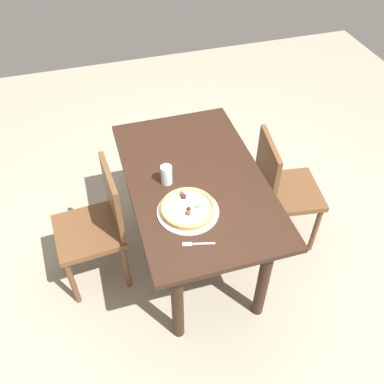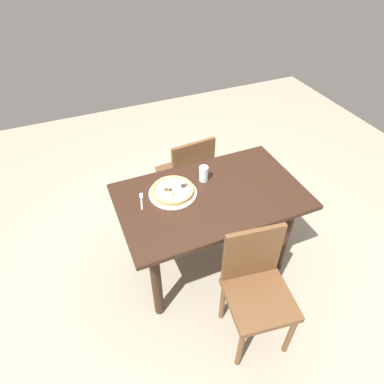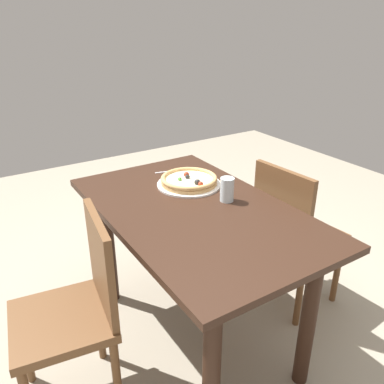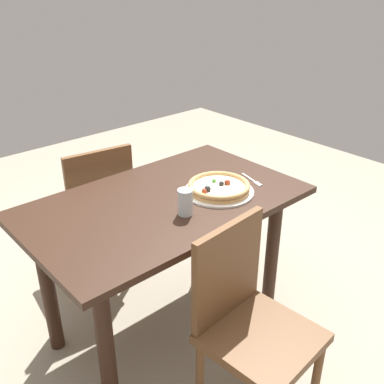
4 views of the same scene
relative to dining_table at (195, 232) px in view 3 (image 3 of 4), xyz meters
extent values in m
plane|color=#9E937F|center=(0.00, 0.00, -0.63)|extent=(6.00, 6.00, 0.00)
cube|color=#331E14|center=(0.00, 0.00, 0.12)|extent=(1.30, 0.79, 0.03)
cylinder|color=#331E14|center=(-0.52, -0.26, -0.27)|extent=(0.07, 0.07, 0.73)
cylinder|color=#331E14|center=(0.52, -0.26, -0.27)|extent=(0.07, 0.07, 0.73)
cylinder|color=#331E14|center=(-0.52, 0.26, -0.27)|extent=(0.07, 0.07, 0.73)
cylinder|color=#331E14|center=(0.52, 0.26, -0.27)|extent=(0.07, 0.07, 0.73)
cylinder|color=brown|center=(-0.16, -0.82, -0.42)|extent=(0.04, 0.04, 0.42)
cylinder|color=brown|center=(0.22, -0.53, -0.42)|extent=(0.04, 0.04, 0.42)
cylinder|color=brown|center=(-0.12, -0.48, -0.42)|extent=(0.04, 0.04, 0.42)
cube|color=brown|center=(0.03, -0.67, -0.20)|extent=(0.45, 0.45, 0.04)
cube|color=brown|center=(0.05, -0.49, 0.03)|extent=(0.38, 0.08, 0.42)
cylinder|color=brown|center=(-0.12, 0.83, -0.42)|extent=(0.04, 0.04, 0.42)
cylinder|color=brown|center=(0.22, 0.86, -0.42)|extent=(0.04, 0.04, 0.42)
cylinder|color=brown|center=(-0.10, 0.49, -0.42)|extent=(0.04, 0.04, 0.42)
cylinder|color=brown|center=(0.24, 0.52, -0.42)|extent=(0.04, 0.04, 0.42)
cube|color=brown|center=(0.06, 0.67, -0.20)|extent=(0.43, 0.43, 0.04)
cube|color=brown|center=(0.07, 0.49, 0.03)|extent=(0.38, 0.06, 0.42)
cylinder|color=white|center=(-0.24, 0.12, 0.14)|extent=(0.34, 0.34, 0.01)
cylinder|color=tan|center=(-0.24, 0.12, 0.15)|extent=(0.29, 0.29, 0.02)
cylinder|color=beige|center=(-0.24, 0.12, 0.16)|extent=(0.26, 0.26, 0.01)
torus|color=tan|center=(-0.24, 0.12, 0.17)|extent=(0.30, 0.30, 0.02)
sphere|color=#4C9E38|center=(-0.25, 0.07, 0.17)|extent=(0.02, 0.02, 0.02)
sphere|color=maroon|center=(-0.14, 0.12, 0.17)|extent=(0.03, 0.03, 0.03)
sphere|color=#262626|center=(-0.26, 0.12, 0.17)|extent=(0.02, 0.02, 0.02)
sphere|color=#262626|center=(-0.16, 0.12, 0.18)|extent=(0.03, 0.03, 0.03)
sphere|color=maroon|center=(-0.29, 0.13, 0.18)|extent=(0.03, 0.03, 0.03)
cube|color=silver|center=(-0.47, 0.10, 0.13)|extent=(0.04, 0.11, 0.00)
cube|color=silver|center=(-0.45, 0.18, 0.13)|extent=(0.03, 0.05, 0.00)
cylinder|color=silver|center=(0.02, 0.17, 0.19)|extent=(0.07, 0.07, 0.12)
camera|label=1|loc=(-1.71, 0.53, 1.81)|focal=39.21mm
camera|label=2|loc=(-0.79, -1.54, 1.68)|focal=31.28mm
camera|label=3|loc=(1.37, -0.89, 0.95)|focal=36.78mm
camera|label=4|loc=(1.12, 1.46, 1.09)|focal=41.59mm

